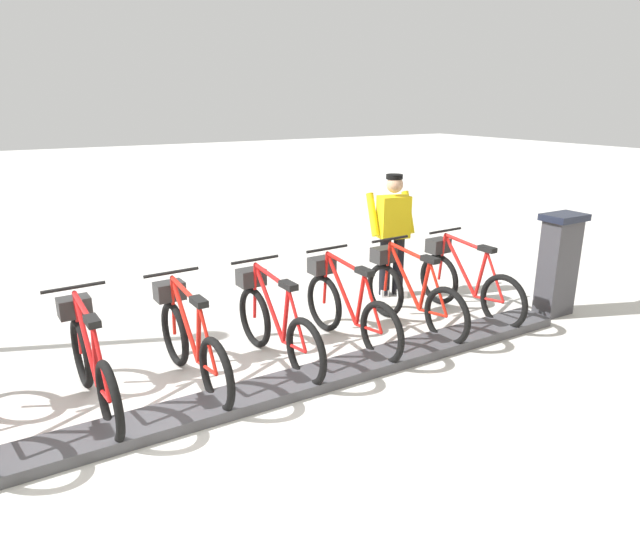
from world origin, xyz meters
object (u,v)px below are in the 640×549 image
at_px(payment_kiosk, 558,263).
at_px(worker_near_rack, 393,231).
at_px(bike_docked_3, 275,323).
at_px(bike_docked_4, 190,341).
at_px(bike_docked_1, 410,293).
at_px(bike_docked_2, 347,307).
at_px(bike_docked_0, 465,281).
at_px(bike_docked_5, 91,362).

bearing_deg(payment_kiosk, worker_near_rack, 39.51).
bearing_deg(bike_docked_3, bike_docked_4, 90.00).
distance_m(bike_docked_1, bike_docked_4, 2.64).
bearing_deg(worker_near_rack, bike_docked_2, 126.47).
height_order(bike_docked_0, worker_near_rack, worker_near_rack).
relative_size(payment_kiosk, bike_docked_5, 0.74).
xyz_separation_m(payment_kiosk, bike_docked_5, (0.57, 5.39, -0.24)).
relative_size(bike_docked_1, bike_docked_3, 1.00).
distance_m(bike_docked_0, bike_docked_5, 4.41).
distance_m(payment_kiosk, bike_docked_1, 1.96).
bearing_deg(bike_docked_4, bike_docked_2, -90.00).
bearing_deg(bike_docked_1, bike_docked_3, 90.00).
distance_m(bike_docked_3, worker_near_rack, 2.56).
bearing_deg(bike_docked_2, bike_docked_1, -90.00).
bearing_deg(bike_docked_0, worker_near_rack, 18.65).
distance_m(bike_docked_1, bike_docked_5, 3.53).
bearing_deg(bike_docked_3, bike_docked_2, -90.00).
bearing_deg(bike_docked_4, bike_docked_3, -90.00).
bearing_deg(bike_docked_3, worker_near_rack, -65.54).
distance_m(bike_docked_0, bike_docked_4, 3.53).
xyz_separation_m(bike_docked_0, bike_docked_1, (0.00, 0.88, 0.00)).
bearing_deg(bike_docked_0, bike_docked_1, 90.00).
relative_size(bike_docked_5, worker_near_rack, 1.04).
xyz_separation_m(bike_docked_3, worker_near_rack, (1.04, -2.29, 0.48)).
bearing_deg(payment_kiosk, bike_docked_0, 59.72).
bearing_deg(bike_docked_0, bike_docked_3, 90.00).
xyz_separation_m(bike_docked_2, bike_docked_3, (0.00, 0.88, 0.00)).
relative_size(bike_docked_0, bike_docked_3, 1.00).
bearing_deg(bike_docked_4, bike_docked_1, -90.00).
height_order(payment_kiosk, bike_docked_0, payment_kiosk).
relative_size(payment_kiosk, worker_near_rack, 0.77).
height_order(payment_kiosk, worker_near_rack, worker_near_rack).
bearing_deg(bike_docked_2, bike_docked_5, 90.00).
bearing_deg(worker_near_rack, bike_docked_0, -161.35).
xyz_separation_m(bike_docked_4, worker_near_rack, (1.04, -3.17, 0.48)).
distance_m(bike_docked_2, worker_near_rack, 1.82).
bearing_deg(bike_docked_0, bike_docked_2, 90.00).
relative_size(bike_docked_2, bike_docked_4, 1.00).
relative_size(bike_docked_0, bike_docked_4, 1.00).
height_order(bike_docked_3, worker_near_rack, worker_near_rack).
bearing_deg(payment_kiosk, bike_docked_1, 72.92).
bearing_deg(bike_docked_0, bike_docked_5, 90.00).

